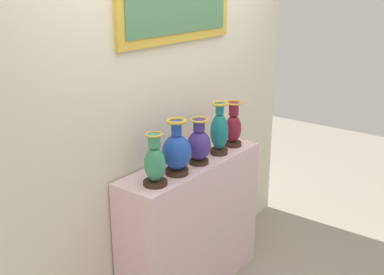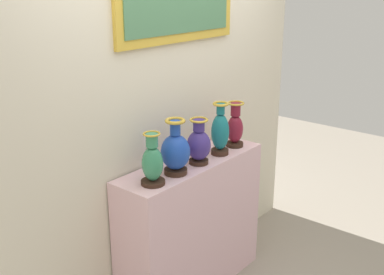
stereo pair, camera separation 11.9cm
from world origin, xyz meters
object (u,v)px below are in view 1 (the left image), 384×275
(vase_sapphire, at_px, (177,151))
(vase_jade, at_px, (155,163))
(vase_teal, at_px, (219,131))
(vase_indigo, at_px, (199,144))
(vase_burgundy, at_px, (233,127))

(vase_sapphire, bearing_deg, vase_jade, -179.37)
(vase_teal, bearing_deg, vase_indigo, 179.25)
(vase_indigo, bearing_deg, vase_jade, 179.81)
(vase_sapphire, xyz_separation_m, vase_burgundy, (0.68, 0.01, -0.00))
(vase_teal, bearing_deg, vase_burgundy, 4.44)
(vase_indigo, height_order, vase_teal, vase_teal)
(vase_jade, height_order, vase_indigo, vase_jade)
(vase_indigo, bearing_deg, vase_teal, -0.75)
(vase_jade, height_order, vase_sapphire, vase_sapphire)
(vase_indigo, xyz_separation_m, vase_teal, (0.24, -0.00, 0.03))
(vase_sapphire, height_order, vase_indigo, vase_sapphire)
(vase_jade, xyz_separation_m, vase_indigo, (0.45, -0.00, -0.00))
(vase_jade, xyz_separation_m, vase_sapphire, (0.21, 0.00, 0.01))
(vase_sapphire, height_order, vase_teal, vase_teal)
(vase_teal, distance_m, vase_burgundy, 0.21)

